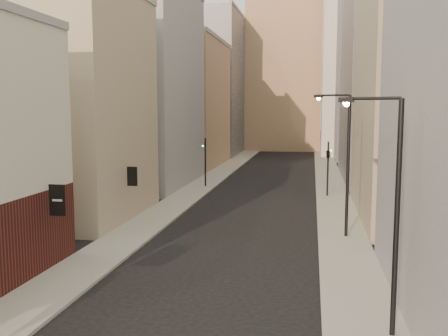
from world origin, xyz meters
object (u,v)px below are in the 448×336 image
streetlamp_near (391,203)px  traffic_light_left (205,153)px  white_tower (348,43)px  streetlamp_mid (344,157)px  clock_tower (285,59)px  traffic_light_right (328,154)px

streetlamp_near → traffic_light_left: streetlamp_near is taller
white_tower → streetlamp_mid: (-3.53, -54.71, -13.60)m
clock_tower → traffic_light_left: clock_tower is taller
traffic_light_right → streetlamp_near: bearing=96.5°
clock_tower → traffic_light_left: bearing=-95.6°
clock_tower → white_tower: 17.83m
traffic_light_left → traffic_light_right: bearing=-175.4°
clock_tower → streetlamp_mid: bearing=-83.8°
clock_tower → streetlamp_near: size_ratio=5.41×
streetlamp_near → traffic_light_right: 27.89m
streetlamp_mid → traffic_light_left: 21.81m
clock_tower → traffic_light_left: (-4.98, -50.87, -14.13)m
clock_tower → traffic_light_right: size_ratio=8.98×
clock_tower → traffic_light_left: 53.03m
white_tower → traffic_light_right: bearing=-95.7°
white_tower → traffic_light_left: size_ratio=8.30×
streetlamp_mid → traffic_light_left: size_ratio=1.75×
white_tower → traffic_light_left: white_tower is taller
white_tower → traffic_light_left: bearing=-113.4°
streetlamp_near → white_tower: bearing=107.6°
streetlamp_near → traffic_light_left: (-13.15, 31.39, -1.23)m
traffic_light_left → traffic_light_right: same height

